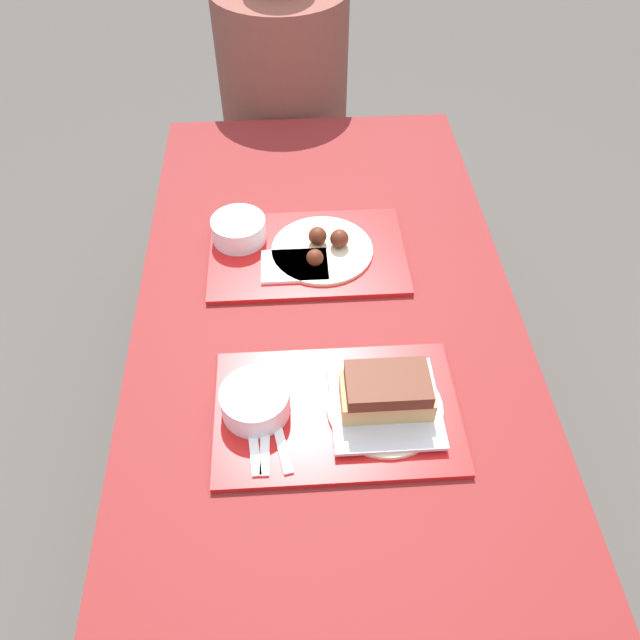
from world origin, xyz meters
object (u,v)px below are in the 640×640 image
object	(u,v)px
tray_far	(307,254)
person_seated_across	(283,68)
tray_near	(335,412)
wings_plate_far	(322,248)
bowl_coleslaw_near	(255,401)
bowl_coleslaw_far	(239,228)
brisket_sandwich_plate	(386,397)

from	to	relation	value
tray_far	person_seated_across	distance (m)	0.80
tray_near	wings_plate_far	size ratio (longest dim) A/B	1.92
tray_near	bowl_coleslaw_near	bearing A→B (deg)	176.51
bowl_coleslaw_far	wings_plate_far	distance (m)	0.19
wings_plate_far	person_seated_across	xyz separation A→B (m)	(-0.07, 0.80, 0.02)
bowl_coleslaw_near	person_seated_across	distance (m)	1.22
wings_plate_far	brisket_sandwich_plate	bearing A→B (deg)	-78.52
tray_near	wings_plate_far	world-z (taller)	wings_plate_far
tray_far	bowl_coleslaw_far	distance (m)	0.16
tray_near	bowl_coleslaw_far	size ratio (longest dim) A/B	3.57
tray_near	bowl_coleslaw_far	xyz separation A→B (m)	(-0.18, 0.48, 0.04)
tray_near	brisket_sandwich_plate	xyz separation A→B (m)	(0.09, -0.00, 0.04)
bowl_coleslaw_near	tray_far	bearing A→B (deg)	75.10
bowl_coleslaw_near	tray_near	bearing A→B (deg)	-3.49
bowl_coleslaw_far	brisket_sandwich_plate	bearing A→B (deg)	-60.64
tray_near	person_seated_across	distance (m)	1.22
brisket_sandwich_plate	wings_plate_far	size ratio (longest dim) A/B	0.92
tray_near	bowl_coleslaw_far	bearing A→B (deg)	110.69
brisket_sandwich_plate	bowl_coleslaw_far	size ratio (longest dim) A/B	1.70
bowl_coleslaw_near	bowl_coleslaw_far	xyz separation A→B (m)	(-0.04, 0.47, 0.00)
tray_near	person_seated_across	world-z (taller)	person_seated_across
wings_plate_far	person_seated_across	size ratio (longest dim) A/B	0.31
tray_near	wings_plate_far	distance (m)	0.42
tray_near	tray_far	xyz separation A→B (m)	(-0.03, 0.42, 0.00)
bowl_coleslaw_far	person_seated_across	size ratio (longest dim) A/B	0.17
tray_near	tray_far	size ratio (longest dim) A/B	1.00
person_seated_across	brisket_sandwich_plate	bearing A→B (deg)	-82.82
bowl_coleslaw_far	wings_plate_far	size ratio (longest dim) A/B	0.54
tray_near	tray_far	distance (m)	0.42
bowl_coleslaw_far	wings_plate_far	world-z (taller)	bowl_coleslaw_far
bowl_coleslaw_near	brisket_sandwich_plate	xyz separation A→B (m)	(0.23, -0.01, 0.00)
tray_near	bowl_coleslaw_far	world-z (taller)	bowl_coleslaw_far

